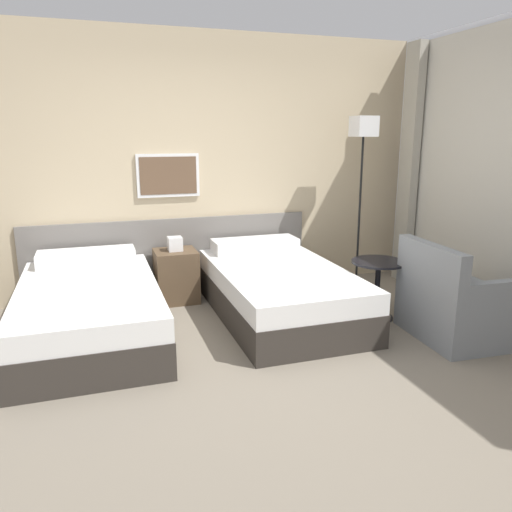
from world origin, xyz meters
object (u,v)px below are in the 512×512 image
object	(u,v)px
side_table	(378,278)
armchair	(456,306)
bed_near_window	(279,290)
floor_lamp	(363,146)
nightstand	(176,275)
bed_near_door	(90,310)

from	to	relation	value
side_table	armchair	size ratio (longest dim) A/B	0.63
side_table	armchair	distance (m)	0.73
bed_near_window	floor_lamp	distance (m)	1.82
bed_near_window	floor_lamp	size ratio (longest dim) A/B	1.05
floor_lamp	armchair	distance (m)	1.98
bed_near_window	side_table	world-z (taller)	bed_near_window
nightstand	armchair	distance (m)	2.68
nightstand	armchair	world-z (taller)	armchair
side_table	bed_near_window	bearing A→B (deg)	156.41
nightstand	side_table	bearing A→B (deg)	-32.68
bed_near_door	nightstand	xyz separation A→B (m)	(0.85, 0.72, 0.03)
bed_near_window	armchair	distance (m)	1.56
bed_near_window	side_table	xyz separation A→B (m)	(0.84, -0.37, 0.15)
side_table	armchair	bearing A→B (deg)	-56.65
bed_near_door	armchair	xyz separation A→B (m)	(2.94, -0.96, 0.03)
floor_lamp	nightstand	bearing A→B (deg)	174.88
side_table	nightstand	bearing A→B (deg)	147.32
bed_near_door	floor_lamp	xyz separation A→B (m)	(2.84, 0.54, 1.31)
armchair	side_table	bearing A→B (deg)	36.33
side_table	floor_lamp	bearing A→B (deg)	71.68
bed_near_window	nightstand	size ratio (longest dim) A/B	2.92
floor_lamp	side_table	bearing A→B (deg)	-108.32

